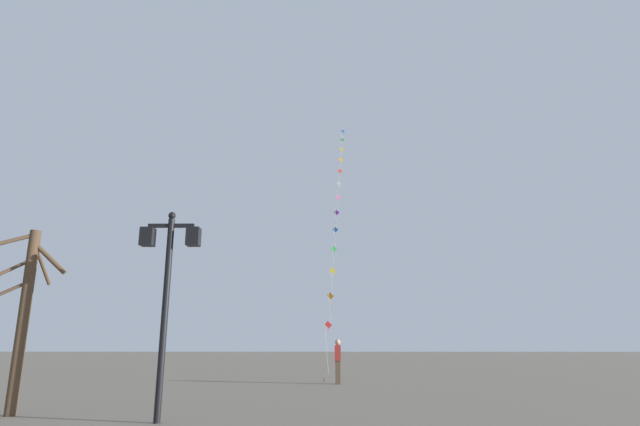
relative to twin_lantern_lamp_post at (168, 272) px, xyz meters
name	(u,v)px	position (x,y,z in m)	size (l,w,h in m)	color
ground_plane	(309,383)	(2.73, 10.82, -3.04)	(160.00, 160.00, 0.00)	#756B5B
twin_lantern_lamp_post	(168,272)	(0.00, 0.00, 0.00)	(1.29, 0.28, 4.37)	black
kite_train	(337,206)	(4.24, 21.91, 7.39)	(1.93, 20.85, 20.42)	brown
kite_flyer	(338,360)	(3.90, 10.17, -2.13)	(0.25, 0.61, 1.71)	brown
bare_tree	(23,311)	(-3.58, 0.99, -0.76)	(1.90, 1.72, 4.17)	#4C3826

